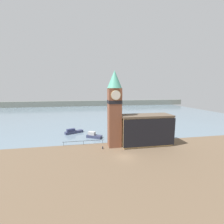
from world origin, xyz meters
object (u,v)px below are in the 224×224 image
object	(u,v)px
clock_tower	(114,107)
pier_building	(146,130)
boat_near	(94,136)
boat_far	(73,132)
mooring_bollard_near	(103,147)

from	to	relation	value
clock_tower	pier_building	distance (m)	11.02
boat_near	boat_far	xyz separation A→B (m)	(-6.81, 6.11, -0.05)
pier_building	mooring_bollard_near	world-z (taller)	pier_building
clock_tower	boat_near	world-z (taller)	clock_tower
pier_building	mooring_bollard_near	size ratio (longest dim) A/B	19.31
clock_tower	boat_far	size ratio (longest dim) A/B	3.14
pier_building	boat_near	world-z (taller)	pier_building
clock_tower	mooring_bollard_near	size ratio (longest dim) A/B	27.42
boat_near	boat_far	distance (m)	9.15
mooring_bollard_near	boat_near	bearing A→B (deg)	100.21
clock_tower	mooring_bollard_near	world-z (taller)	clock_tower
mooring_bollard_near	pier_building	bearing A→B (deg)	5.07
clock_tower	pier_building	size ratio (longest dim) A/B	1.42
boat_far	mooring_bollard_near	xyz separation A→B (m)	(8.56, -15.87, -0.25)
boat_far	pier_building	bearing A→B (deg)	-60.76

